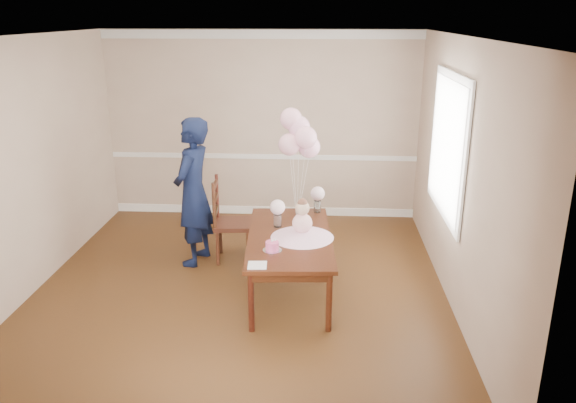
{
  "coord_description": "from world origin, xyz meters",
  "views": [
    {
      "loc": [
        0.88,
        -5.52,
        2.91
      ],
      "look_at": [
        0.53,
        -0.01,
        1.05
      ],
      "focal_mm": 35.0,
      "sensor_mm": 36.0,
      "label": 1
    }
  ],
  "objects_px": {
    "dining_table_top": "(290,237)",
    "woman": "(193,192)",
    "dining_chair_seat": "(233,224)",
    "birthday_cake": "(272,246)"
  },
  "relations": [
    {
      "from": "birthday_cake",
      "to": "woman",
      "type": "height_order",
      "value": "woman"
    },
    {
      "from": "dining_chair_seat",
      "to": "dining_table_top",
      "type": "bearing_deg",
      "value": -52.68
    },
    {
      "from": "dining_table_top",
      "to": "dining_chair_seat",
      "type": "bearing_deg",
      "value": 128.16
    },
    {
      "from": "birthday_cake",
      "to": "woman",
      "type": "distance_m",
      "value": 1.54
    },
    {
      "from": "dining_table_top",
      "to": "birthday_cake",
      "type": "relative_size",
      "value": 13.33
    },
    {
      "from": "dining_table_top",
      "to": "woman",
      "type": "height_order",
      "value": "woman"
    },
    {
      "from": "dining_table_top",
      "to": "woman",
      "type": "xyz_separation_m",
      "value": [
        -1.19,
        0.72,
        0.25
      ]
    },
    {
      "from": "birthday_cake",
      "to": "woman",
      "type": "relative_size",
      "value": 0.07
    },
    {
      "from": "woman",
      "to": "dining_chair_seat",
      "type": "bearing_deg",
      "value": 115.33
    },
    {
      "from": "dining_table_top",
      "to": "woman",
      "type": "relative_size",
      "value": 0.99
    }
  ]
}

